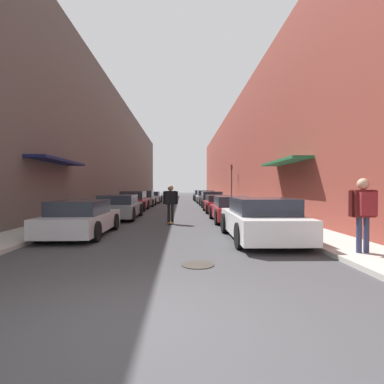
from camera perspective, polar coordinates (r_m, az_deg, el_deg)
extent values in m
plane|color=#38383A|center=(28.03, -2.84, -2.52)|extent=(133.84, 133.84, 0.00)
cube|color=#A3A099|center=(34.51, -10.82, -1.79)|extent=(1.80, 60.84, 0.12)
cube|color=#A3A099|center=(34.38, 5.50, -1.79)|extent=(1.80, 60.84, 0.12)
cube|color=#564C47|center=(35.25, -15.54, 7.09)|extent=(4.00, 60.84, 10.98)
cube|color=#141947|center=(15.48, -24.17, 5.40)|extent=(1.00, 4.80, 0.12)
cube|color=brown|center=(35.01, 10.26, 6.55)|extent=(4.00, 60.84, 10.25)
cube|color=#1E6038|center=(15.17, 17.18, 5.53)|extent=(1.00, 4.80, 0.12)
cube|color=#B7B7BC|center=(11.10, -20.25, -5.36)|extent=(1.78, 4.20, 0.58)
cube|color=#232833|center=(10.86, -20.61, -2.74)|extent=(1.56, 2.19, 0.46)
cylinder|color=black|center=(12.62, -22.13, -5.30)|extent=(0.18, 0.63, 0.63)
cylinder|color=black|center=(12.14, -14.40, -5.51)|extent=(0.18, 0.63, 0.63)
cylinder|color=black|center=(10.24, -27.20, -6.76)|extent=(0.18, 0.63, 0.63)
cylinder|color=black|center=(9.64, -17.77, -7.18)|extent=(0.18, 0.63, 0.63)
cube|color=gray|center=(16.42, -13.66, -3.19)|extent=(2.01, 4.68, 0.61)
cube|color=#232833|center=(16.16, -13.84, -1.36)|extent=(1.74, 2.45, 0.46)
cylinder|color=black|center=(18.04, -15.67, -3.29)|extent=(0.18, 0.72, 0.72)
cylinder|color=black|center=(17.69, -9.72, -3.36)|extent=(0.18, 0.72, 0.72)
cylinder|color=black|center=(15.27, -18.24, -4.06)|extent=(0.18, 0.72, 0.72)
cylinder|color=black|center=(14.85, -11.23, -4.17)|extent=(0.18, 0.72, 0.72)
cube|color=maroon|center=(22.18, -10.99, -2.09)|extent=(1.85, 3.94, 0.65)
cube|color=#232833|center=(21.96, -11.08, -0.56)|extent=(1.61, 2.06, 0.55)
cylinder|color=black|center=(23.53, -12.63, -2.32)|extent=(0.18, 0.71, 0.71)
cylinder|color=black|center=(23.27, -8.40, -2.35)|extent=(0.18, 0.71, 0.71)
cylinder|color=black|center=(21.16, -13.85, -2.68)|extent=(0.18, 0.71, 0.71)
cylinder|color=black|center=(20.87, -9.15, -2.72)|extent=(0.18, 0.71, 0.71)
cube|color=gray|center=(27.03, -9.08, -1.59)|extent=(1.76, 4.08, 0.64)
cube|color=#232833|center=(26.81, -9.14, -0.34)|extent=(1.55, 2.12, 0.54)
cylinder|color=black|center=(28.41, -10.49, -1.83)|extent=(0.18, 0.65, 0.65)
cylinder|color=black|center=(28.20, -7.03, -1.84)|extent=(0.18, 0.65, 0.65)
cylinder|color=black|center=(25.91, -11.32, -2.09)|extent=(0.18, 0.65, 0.65)
cylinder|color=black|center=(25.69, -7.53, -2.11)|extent=(0.18, 0.65, 0.65)
cube|color=#B7B7BC|center=(32.69, -7.68, -1.17)|extent=(1.90, 4.28, 0.61)
cube|color=#232833|center=(32.46, -7.72, -0.28)|extent=(1.67, 2.23, 0.41)
cylinder|color=black|center=(34.11, -8.99, -1.34)|extent=(0.18, 0.68, 0.68)
cylinder|color=black|center=(33.93, -5.91, -1.35)|extent=(0.18, 0.68, 0.68)
cylinder|color=black|center=(31.49, -9.59, -1.53)|extent=(0.18, 0.68, 0.68)
cylinder|color=black|center=(31.30, -6.24, -1.54)|extent=(0.18, 0.68, 0.68)
cube|color=silver|center=(9.79, 12.85, -5.81)|extent=(2.00, 4.65, 0.66)
cube|color=#232833|center=(9.51, 13.21, -2.58)|extent=(1.74, 2.43, 0.48)
cylinder|color=black|center=(11.02, 6.15, -5.92)|extent=(0.18, 0.71, 0.71)
cylinder|color=black|center=(11.43, 15.60, -5.70)|extent=(0.18, 0.71, 0.71)
cylinder|color=black|center=(8.22, 8.98, -8.26)|extent=(0.18, 0.71, 0.71)
cylinder|color=black|center=(8.77, 21.29, -7.73)|extent=(0.18, 0.71, 0.71)
cube|color=maroon|center=(14.70, 7.54, -3.77)|extent=(1.81, 4.21, 0.56)
cube|color=#232833|center=(14.46, 7.68, -1.77)|extent=(1.58, 2.19, 0.48)
cylinder|color=black|center=(15.88, 3.66, -3.88)|extent=(0.18, 0.69, 0.69)
cylinder|color=black|center=(16.14, 9.83, -3.81)|extent=(0.18, 0.69, 0.69)
cylinder|color=black|center=(13.30, 4.75, -4.80)|extent=(0.18, 0.69, 0.69)
cylinder|color=black|center=(13.61, 12.07, -4.69)|extent=(0.18, 0.69, 0.69)
cube|color=maroon|center=(20.09, 4.96, -2.54)|extent=(1.77, 3.94, 0.56)
cube|color=#232833|center=(19.87, 5.03, -1.18)|extent=(1.53, 2.06, 0.41)
cylinder|color=black|center=(21.22, 2.33, -2.70)|extent=(0.18, 0.67, 0.67)
cylinder|color=black|center=(21.41, 6.79, -2.68)|extent=(0.18, 0.67, 0.67)
cylinder|color=black|center=(18.81, 2.88, -3.17)|extent=(0.18, 0.67, 0.67)
cylinder|color=black|center=(19.02, 7.90, -3.13)|extent=(0.18, 0.67, 0.67)
cube|color=black|center=(25.89, 3.68, -1.72)|extent=(1.80, 4.77, 0.62)
cube|color=#232833|center=(25.64, 3.73, -0.48)|extent=(1.58, 2.48, 0.51)
cylinder|color=black|center=(27.30, 1.54, -1.93)|extent=(0.18, 0.64, 0.64)
cylinder|color=black|center=(27.47, 5.20, -1.92)|extent=(0.18, 0.64, 0.64)
cylinder|color=black|center=(24.36, 1.96, -2.28)|extent=(0.18, 0.64, 0.64)
cylinder|color=black|center=(24.54, 6.06, -2.26)|extent=(0.18, 0.64, 0.64)
cube|color=#B7B7BC|center=(32.23, 2.53, -1.20)|extent=(1.89, 4.79, 0.60)
cube|color=#232833|center=(31.98, 2.56, -0.20)|extent=(1.65, 2.50, 0.54)
cylinder|color=black|center=(33.66, 0.80, -1.36)|extent=(0.18, 0.69, 0.69)
cylinder|color=black|center=(33.79, 3.86, -1.35)|extent=(0.18, 0.69, 0.69)
cylinder|color=black|center=(30.70, 1.06, -1.57)|extent=(0.18, 0.69, 0.69)
cylinder|color=black|center=(30.85, 4.42, -1.57)|extent=(0.18, 0.69, 0.69)
cube|color=#232326|center=(37.48, 1.78, -0.88)|extent=(1.86, 4.43, 0.65)
cube|color=#232833|center=(37.25, 1.80, -0.02)|extent=(1.63, 2.31, 0.48)
cylinder|color=black|center=(38.81, 0.32, -1.09)|extent=(0.18, 0.66, 0.66)
cylinder|color=black|center=(38.93, 2.98, -1.08)|extent=(0.18, 0.66, 0.66)
cylinder|color=black|center=(36.07, 0.49, -1.23)|extent=(0.18, 0.66, 0.66)
cylinder|color=black|center=(36.19, 3.35, -1.23)|extent=(0.18, 0.66, 0.66)
cube|color=brown|center=(13.75, -4.11, -5.79)|extent=(0.20, 0.78, 0.02)
cylinder|color=beige|center=(14.00, -4.38, -5.82)|extent=(0.03, 0.06, 0.06)
cylinder|color=beige|center=(14.00, -3.75, -5.82)|extent=(0.03, 0.06, 0.06)
cylinder|color=beige|center=(13.51, -4.47, -6.06)|extent=(0.03, 0.06, 0.06)
cylinder|color=beige|center=(13.50, -3.82, -6.07)|extent=(0.03, 0.06, 0.06)
cylinder|color=black|center=(13.71, -4.46, -4.07)|extent=(0.12, 0.12, 0.81)
cylinder|color=black|center=(13.70, -3.75, -4.07)|extent=(0.12, 0.12, 0.81)
cube|color=black|center=(13.66, -4.11, -1.08)|extent=(0.48, 0.22, 0.62)
sphere|color=#8C664C|center=(13.66, -4.11, 0.76)|extent=(0.26, 0.26, 0.26)
cylinder|color=black|center=(13.68, -5.32, -1.08)|extent=(0.10, 0.10, 0.59)
cylinder|color=black|center=(13.66, -2.90, -1.08)|extent=(0.10, 0.10, 0.59)
cylinder|color=#332D28|center=(6.57, 1.09, -13.69)|extent=(0.70, 0.70, 0.02)
cylinder|color=#2D2D2D|center=(29.19, 7.54, 1.52)|extent=(0.10, 0.10, 3.74)
cube|color=#332D0F|center=(29.25, 7.55, 4.74)|extent=(0.16, 0.16, 0.45)
sphere|color=red|center=(29.17, 7.58, 4.97)|extent=(0.11, 0.11, 0.11)
cylinder|color=#2D3351|center=(8.13, 29.22, -7.15)|extent=(0.13, 0.13, 0.84)
cylinder|color=#2D3351|center=(8.22, 30.27, -7.07)|extent=(0.13, 0.13, 0.84)
cube|color=maroon|center=(8.11, 29.79, -1.90)|extent=(0.50, 0.23, 0.65)
sphere|color=tan|center=(8.10, 29.81, 1.33)|extent=(0.27, 0.27, 0.27)
cylinder|color=maroon|center=(7.96, 27.94, -1.93)|extent=(0.10, 0.10, 0.61)
cylinder|color=maroon|center=(8.27, 31.56, -1.86)|extent=(0.10, 0.10, 0.61)
cube|color=maroon|center=(7.96, 30.48, -1.95)|extent=(0.38, 0.14, 0.54)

